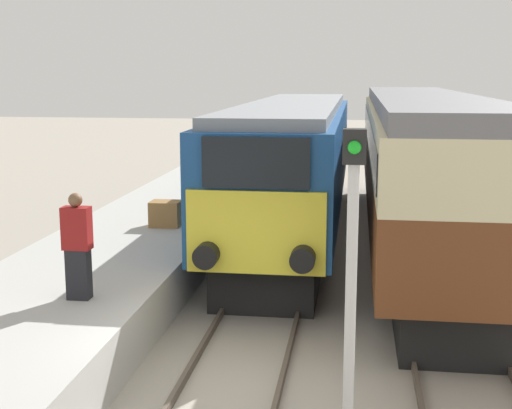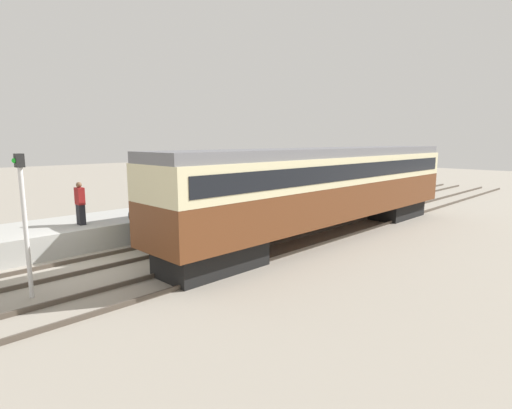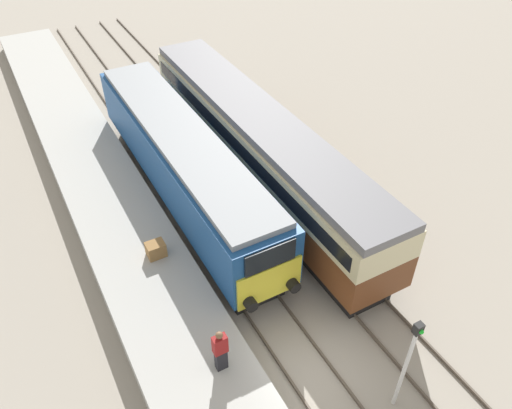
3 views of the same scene
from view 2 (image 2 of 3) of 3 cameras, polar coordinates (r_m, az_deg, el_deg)
ground_plane at (r=15.09m, az=-23.45°, el=-8.19°), size 120.00×120.00×0.00m
platform_left at (r=21.69m, az=-7.02°, el=-1.09°), size 3.50×50.00×0.93m
rails_near_track at (r=17.43m, az=-8.02°, el=-4.99°), size 1.51×60.00×0.14m
rails_far_track at (r=14.95m, az=-0.03°, el=-7.29°), size 1.50×60.00×0.14m
locomotive at (r=20.60m, az=3.51°, el=3.02°), size 2.70×15.51×3.72m
passenger_carriage at (r=17.97m, az=10.30°, el=2.95°), size 2.75×17.67×3.97m
person_on_platform at (r=17.49m, az=-23.82°, el=0.13°), size 0.44×0.26×1.73m
signal_post at (r=12.35m, az=-30.21°, el=-1.18°), size 0.24×0.28×3.96m
luggage_crate at (r=20.28m, az=-9.11°, el=0.34°), size 0.70×0.56×0.60m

